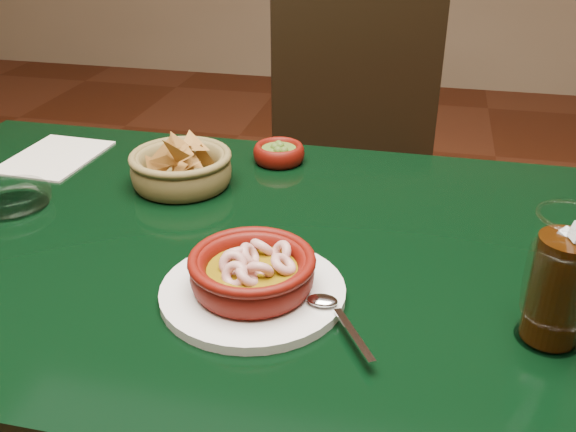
% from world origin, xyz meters
% --- Properties ---
extents(dining_table, '(1.20, 0.80, 0.75)m').
position_xyz_m(dining_table, '(0.00, 0.00, 0.65)').
color(dining_table, black).
rests_on(dining_table, ground).
extents(dining_chair, '(0.58, 0.58, 1.00)m').
position_xyz_m(dining_chair, '(0.17, 0.71, 0.55)').
color(dining_chair, black).
rests_on(dining_chair, ground).
extents(shrimp_plate, '(0.29, 0.24, 0.07)m').
position_xyz_m(shrimp_plate, '(0.12, -0.13, 0.78)').
color(shrimp_plate, silver).
rests_on(shrimp_plate, dining_table).
extents(chip_basket, '(0.21, 0.21, 0.13)m').
position_xyz_m(chip_basket, '(-0.09, 0.16, 0.78)').
color(chip_basket, olive).
rests_on(chip_basket, dining_table).
extents(guacamole_ramekin, '(0.12, 0.12, 0.04)m').
position_xyz_m(guacamole_ramekin, '(0.05, 0.30, 0.77)').
color(guacamole_ramekin, '#4B0904').
rests_on(guacamole_ramekin, dining_table).
extents(cola_drink, '(0.16, 0.16, 0.18)m').
position_xyz_m(cola_drink, '(0.48, -0.14, 0.83)').
color(cola_drink, white).
rests_on(cola_drink, dining_table).
extents(glass_ashtray, '(0.14, 0.14, 0.03)m').
position_xyz_m(glass_ashtray, '(-0.34, 0.03, 0.77)').
color(glass_ashtray, white).
rests_on(glass_ashtray, dining_table).
extents(paper_menu, '(0.16, 0.21, 0.00)m').
position_xyz_m(paper_menu, '(-0.38, 0.23, 0.75)').
color(paper_menu, beige).
rests_on(paper_menu, dining_table).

